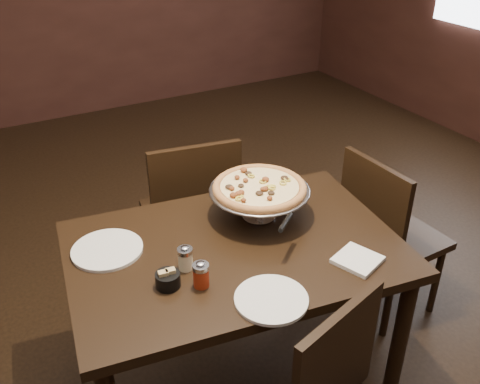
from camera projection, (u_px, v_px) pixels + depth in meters
room at (253, 66)px, 1.68m from camera, size 6.04×7.04×2.84m
dining_table at (235, 267)px, 2.00m from camera, size 1.30×0.96×0.75m
pizza_stand at (259, 188)px, 2.06m from camera, size 0.39×0.39×0.16m
parmesan_shaker at (185, 258)px, 1.82m from camera, size 0.05×0.05×0.09m
pepper_flake_shaker at (201, 275)px, 1.74m from camera, size 0.06×0.06×0.10m
packet_caddy at (168, 279)px, 1.75m from camera, size 0.08×0.08×0.06m
napkin_stack at (358, 260)px, 1.87m from camera, size 0.18×0.18×0.02m
plate_left at (107, 250)px, 1.92m from camera, size 0.26×0.26×0.01m
plate_near at (271, 299)px, 1.70m from camera, size 0.24×0.24×0.01m
serving_spatula at (286, 223)px, 1.85m from camera, size 0.15×0.15×0.02m
chair_far at (192, 213)px, 2.62m from camera, size 0.49×0.49×0.91m
chair_side at (386, 232)px, 2.52m from camera, size 0.42×0.42×0.86m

